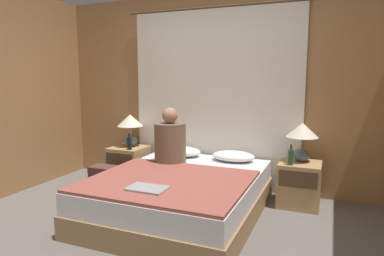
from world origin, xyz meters
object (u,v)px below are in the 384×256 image
object	(u,v)px
backpack_on_floor	(105,178)
beer_bottle_on_right_stand	(291,157)
lamp_right	(302,135)
nightstand_right	(299,184)
person_left_in_bed	(170,141)
lamp_left	(130,124)
pillow_left	(181,151)
laptop_on_bed	(147,188)
pillow_right	(233,156)
beer_bottle_on_left_stand	(130,143)
nightstand_left	(129,165)
bed	(181,194)

from	to	relation	value
backpack_on_floor	beer_bottle_on_right_stand	bearing A→B (deg)	9.08
beer_bottle_on_right_stand	lamp_right	bearing A→B (deg)	65.78
nightstand_right	person_left_in_bed	bearing A→B (deg)	-166.06
nightstand_right	lamp_left	distance (m)	2.32
person_left_in_bed	beer_bottle_on_right_stand	world-z (taller)	person_left_in_bed
lamp_right	pillow_left	world-z (taller)	lamp_right
laptop_on_bed	backpack_on_floor	bearing A→B (deg)	141.84
pillow_right	backpack_on_floor	size ratio (longest dim) A/B	1.46
pillow_right	beer_bottle_on_left_stand	distance (m)	1.37
person_left_in_bed	nightstand_left	bearing A→B (deg)	156.38
nightstand_right	backpack_on_floor	bearing A→B (deg)	-167.98
pillow_right	laptop_on_bed	world-z (taller)	pillow_right
nightstand_left	beer_bottle_on_left_stand	bearing A→B (deg)	-50.26
beer_bottle_on_left_stand	backpack_on_floor	distance (m)	0.54
lamp_left	laptop_on_bed	distance (m)	1.83
person_left_in_bed	beer_bottle_on_left_stand	bearing A→B (deg)	162.57
pillow_right	bed	bearing A→B (deg)	-114.30
nightstand_right	lamp_right	bearing A→B (deg)	90.00
laptop_on_bed	lamp_right	bearing A→B (deg)	50.95
nightstand_left	lamp_right	world-z (taller)	lamp_right
nightstand_left	pillow_left	xyz separation A→B (m)	(0.78, 0.03, 0.25)
bed	backpack_on_floor	distance (m)	1.19
bed	nightstand_right	size ratio (longest dim) A/B	3.96
nightstand_right	lamp_right	size ratio (longest dim) A/B	1.13
nightstand_left	person_left_in_bed	distance (m)	1.00
bed	nightstand_right	world-z (taller)	nightstand_right
lamp_left	beer_bottle_on_left_stand	world-z (taller)	lamp_left
lamp_left	pillow_right	size ratio (longest dim) A/B	0.85
person_left_in_bed	beer_bottle_on_right_stand	size ratio (longest dim) A/B	2.92
beer_bottle_on_right_stand	pillow_left	bearing A→B (deg)	172.95
pillow_left	beer_bottle_on_left_stand	world-z (taller)	beer_bottle_on_left_stand
nightstand_right	lamp_right	world-z (taller)	lamp_right
nightstand_left	nightstand_right	distance (m)	2.25
nightstand_left	lamp_right	size ratio (longest dim) A/B	1.13
lamp_right	person_left_in_bed	world-z (taller)	person_left_in_bed
nightstand_right	lamp_left	bearing A→B (deg)	178.26
pillow_left	bed	bearing A→B (deg)	-65.70
lamp_left	backpack_on_floor	bearing A→B (deg)	-93.83
person_left_in_bed	laptop_on_bed	xyz separation A→B (m)	(0.27, -1.01, -0.23)
lamp_right	laptop_on_bed	distance (m)	1.88
nightstand_left	backpack_on_floor	distance (m)	0.49
lamp_right	backpack_on_floor	bearing A→B (deg)	-166.36
nightstand_right	beer_bottle_on_right_stand	xyz separation A→B (m)	(-0.09, -0.14, 0.34)
nightstand_right	laptop_on_bed	xyz separation A→B (m)	(-1.17, -1.37, 0.22)
person_left_in_bed	laptop_on_bed	size ratio (longest dim) A/B	1.89
pillow_right	beer_bottle_on_right_stand	xyz separation A→B (m)	(0.69, -0.17, 0.09)
nightstand_right	pillow_right	xyz separation A→B (m)	(-0.78, 0.03, 0.25)
bed	nightstand_right	distance (m)	1.35
lamp_right	lamp_left	bearing A→B (deg)	180.00
pillow_right	backpack_on_floor	distance (m)	1.63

